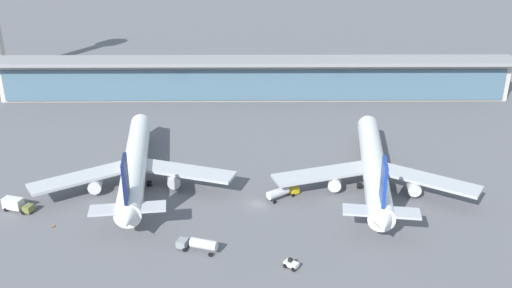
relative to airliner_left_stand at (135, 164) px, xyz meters
name	(u,v)px	position (x,y,z in m)	size (l,w,h in m)	color
ground_plane	(257,204)	(30.52, -11.02, -5.49)	(1200.00, 1200.00, 0.00)	slate
airliner_left_stand	(135,164)	(0.00, 0.00, 0.00)	(50.01, 65.51, 17.45)	white
airliner_centre_stand	(374,166)	(59.84, -1.83, 0.00)	(49.96, 65.48, 17.45)	white
service_truck_near_nose_white	(291,264)	(37.08, -36.52, -4.62)	(3.31, 3.10, 2.05)	silver
service_truck_mid_apron_olive	(16,204)	(-25.25, -13.67, -3.80)	(7.65, 4.42, 3.10)	olive
service_truck_by_tail_yellow	(281,192)	(36.55, -8.18, -3.79)	(8.30, 6.84, 2.95)	yellow
service_truck_on_taxiway_grey	(199,244)	(18.54, -30.61, -3.79)	(8.87, 4.87, 2.95)	gray
terminal_building	(255,78)	(30.52, 68.09, 2.37)	(186.13, 12.80, 15.20)	beige
safety_cone_alpha	(53,226)	(-14.50, -20.91, -5.18)	(0.62, 0.62, 0.70)	orange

